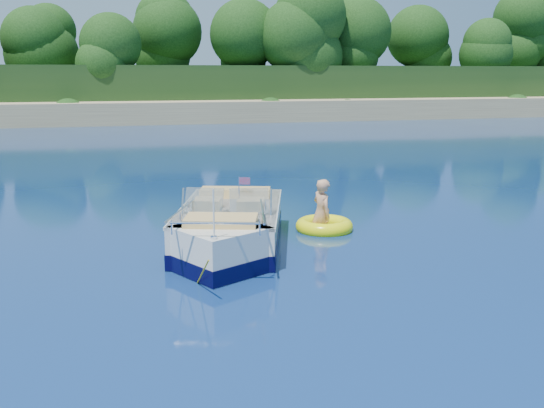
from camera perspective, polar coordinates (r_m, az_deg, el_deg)
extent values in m
plane|color=#0B244E|center=(8.52, 1.48, -11.48)|extent=(160.00, 160.00, 0.00)
cube|color=#937955|center=(45.64, -11.93, 8.27)|extent=(170.00, 8.00, 2.00)
cube|color=#173415|center=(72.57, -13.04, 9.98)|extent=(170.00, 56.00, 6.00)
cylinder|color=black|center=(49.55, -12.31, 11.79)|extent=(0.44, 0.44, 3.60)
sphere|color=black|center=(49.66, -12.50, 15.73)|extent=(5.94, 5.94, 5.94)
cylinder|color=black|center=(52.42, 10.67, 11.32)|extent=(0.44, 0.44, 2.60)
sphere|color=black|center=(52.45, 10.78, 14.01)|extent=(4.29, 4.29, 4.29)
cube|color=silver|center=(12.39, -3.89, -2.46)|extent=(2.90, 4.04, 1.01)
cube|color=silver|center=(10.75, -4.88, -4.78)|extent=(1.84, 1.84, 1.01)
cube|color=black|center=(12.43, -3.88, -3.08)|extent=(2.94, 4.08, 0.29)
cube|color=black|center=(10.79, -4.87, -5.49)|extent=(1.88, 1.88, 0.29)
cube|color=#A87958|center=(12.60, -3.76, -0.88)|extent=(2.21, 2.88, 0.10)
cube|color=silver|center=(12.28, -3.92, -0.31)|extent=(2.94, 4.05, 0.06)
cube|color=black|center=(14.31, -3.03, -0.28)|extent=(0.60, 0.48, 0.87)
cube|color=#8C9EA5|center=(11.63, -6.42, 0.33)|extent=(0.79, 0.55, 0.47)
cube|color=#8C9EA5|center=(11.53, -2.16, 0.30)|extent=(0.78, 0.37, 0.47)
cube|color=tan|center=(12.10, -6.08, -0.40)|extent=(0.66, 0.66, 0.38)
cube|color=tan|center=(12.00, -1.99, -0.44)|extent=(0.66, 0.66, 0.38)
cube|color=tan|center=(13.21, -3.47, 0.71)|extent=(1.59, 0.94, 0.37)
cube|color=tan|center=(10.79, -4.80, -2.03)|extent=(1.42, 1.06, 0.33)
cylinder|color=silver|center=(9.81, -5.51, -0.92)|extent=(0.03, 0.03, 0.82)
cube|color=red|center=(11.46, -2.61, 2.18)|extent=(0.21, 0.08, 0.13)
cube|color=silver|center=(9.86, -5.50, -3.13)|extent=(0.11, 0.08, 0.05)
cylinder|color=gold|center=(9.70, -6.56, -6.43)|extent=(0.08, 1.04, 0.74)
torus|color=#FDFF0D|center=(13.56, 4.94, -2.10)|extent=(1.45, 1.45, 0.34)
torus|color=#B6091D|center=(13.55, 4.94, -2.03)|extent=(1.19, 1.19, 0.11)
imported|color=tan|center=(13.46, 4.57, -2.58)|extent=(0.58, 0.93, 1.69)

